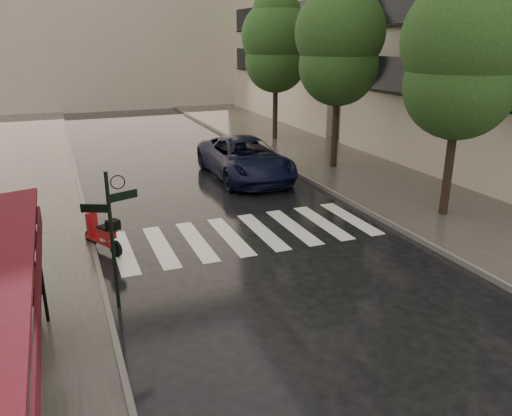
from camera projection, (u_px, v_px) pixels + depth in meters
ground at (210, 374)px, 8.86m from camera, size 120.00×120.00×0.00m
sidewalk_far at (347, 166)px, 22.99m from camera, size 5.50×60.00×0.12m
curb_near at (81, 193)px, 18.85m from camera, size 0.12×60.00×0.16m
curb_far at (293, 171)px, 22.00m from camera, size 0.12×60.00×0.16m
crosswalk at (246, 234)px, 15.17m from camera, size 7.85×3.20×0.01m
signpost at (112, 230)px, 10.48m from camera, size 1.17×0.29×3.10m
tree_near at (464, 50)px, 14.92m from camera, size 3.80×3.80×7.99m
tree_mid at (340, 39)px, 20.94m from camera, size 3.80×3.80×8.34m
tree_far at (276, 42)px, 27.19m from camera, size 3.80×3.80×8.16m
pedestrian_with_umbrella at (19, 246)px, 9.80m from camera, size 1.25×1.26×2.50m
scooter at (103, 234)px, 13.77m from camera, size 0.94×1.51×1.09m
parked_car at (245, 158)px, 21.00m from camera, size 2.82×6.05×1.68m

